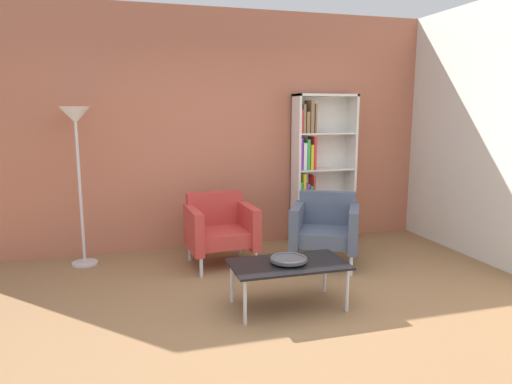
{
  "coord_description": "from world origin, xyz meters",
  "views": [
    {
      "loc": [
        -1.07,
        -3.26,
        1.7
      ],
      "look_at": [
        0.1,
        0.84,
        0.95
      ],
      "focal_mm": 32.65,
      "sensor_mm": 36.0,
      "label": 1
    }
  ],
  "objects_px": {
    "coffee_table_low": "(288,266)",
    "armchair_corner_red": "(220,228)",
    "floor_lamp_torchiere": "(76,134)",
    "bookshelf_tall": "(316,171)",
    "armchair_spare_guest": "(325,227)",
    "decorative_bowl": "(289,259)"
  },
  "relations": [
    {
      "from": "decorative_bowl",
      "to": "armchair_corner_red",
      "type": "bearing_deg",
      "value": 104.29
    },
    {
      "from": "armchair_corner_red",
      "to": "coffee_table_low",
      "type": "bearing_deg",
      "value": -79.33
    },
    {
      "from": "bookshelf_tall",
      "to": "armchair_corner_red",
      "type": "bearing_deg",
      "value": -157.82
    },
    {
      "from": "armchair_corner_red",
      "to": "floor_lamp_torchiere",
      "type": "bearing_deg",
      "value": 161.45
    },
    {
      "from": "bookshelf_tall",
      "to": "armchair_corner_red",
      "type": "height_order",
      "value": "bookshelf_tall"
    },
    {
      "from": "bookshelf_tall",
      "to": "armchair_spare_guest",
      "type": "bearing_deg",
      "value": -105.82
    },
    {
      "from": "armchair_spare_guest",
      "to": "floor_lamp_torchiere",
      "type": "height_order",
      "value": "floor_lamp_torchiere"
    },
    {
      "from": "floor_lamp_torchiere",
      "to": "bookshelf_tall",
      "type": "bearing_deg",
      "value": 3.49
    },
    {
      "from": "coffee_table_low",
      "to": "armchair_corner_red",
      "type": "bearing_deg",
      "value": 104.29
    },
    {
      "from": "coffee_table_low",
      "to": "armchair_corner_red",
      "type": "relative_size",
      "value": 1.28
    },
    {
      "from": "armchair_corner_red",
      "to": "floor_lamp_torchiere",
      "type": "height_order",
      "value": "floor_lamp_torchiere"
    },
    {
      "from": "coffee_table_low",
      "to": "decorative_bowl",
      "type": "bearing_deg",
      "value": 90.0
    },
    {
      "from": "bookshelf_tall",
      "to": "decorative_bowl",
      "type": "relative_size",
      "value": 5.94
    },
    {
      "from": "decorative_bowl",
      "to": "armchair_spare_guest",
      "type": "height_order",
      "value": "armchair_spare_guest"
    },
    {
      "from": "bookshelf_tall",
      "to": "floor_lamp_torchiere",
      "type": "distance_m",
      "value": 2.9
    },
    {
      "from": "armchair_spare_guest",
      "to": "floor_lamp_torchiere",
      "type": "bearing_deg",
      "value": -165.92
    },
    {
      "from": "armchair_spare_guest",
      "to": "floor_lamp_torchiere",
      "type": "relative_size",
      "value": 0.53
    },
    {
      "from": "bookshelf_tall",
      "to": "coffee_table_low",
      "type": "relative_size",
      "value": 1.9
    },
    {
      "from": "coffee_table_low",
      "to": "armchair_spare_guest",
      "type": "bearing_deg",
      "value": 51.5
    },
    {
      "from": "decorative_bowl",
      "to": "armchair_corner_red",
      "type": "height_order",
      "value": "armchair_corner_red"
    },
    {
      "from": "floor_lamp_torchiere",
      "to": "coffee_table_low",
      "type": "bearing_deg",
      "value": -43.42
    },
    {
      "from": "bookshelf_tall",
      "to": "armchair_spare_guest",
      "type": "xyz_separation_m",
      "value": [
        -0.24,
        -0.86,
        -0.51
      ]
    }
  ]
}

